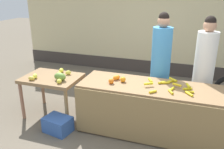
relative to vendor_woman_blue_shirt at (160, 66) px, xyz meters
name	(u,v)px	position (x,y,z in m)	size (l,w,h in m)	color
ground_plane	(131,128)	(-0.35, -0.63, -0.96)	(24.00, 24.00, 0.00)	#665B4C
market_wall_back	(161,19)	(-0.35, 2.31, 0.54)	(8.04, 0.23, 3.06)	beige
fruit_stall_counter	(150,110)	(-0.04, -0.65, -0.55)	(2.28, 0.79, 0.83)	olive
side_table_wooden	(52,82)	(-1.85, -0.63, -0.30)	(1.01, 0.74, 0.76)	olive
banana_bunch_pile	(171,86)	(0.25, -0.61, -0.10)	(0.74, 0.63, 0.07)	gold
orange_pile	(117,79)	(-0.60, -0.64, -0.09)	(0.25, 0.29, 0.09)	orange
mango_papaya_pile	(57,76)	(-1.70, -0.70, -0.15)	(0.65, 0.65, 0.14)	yellow
vendor_woman_blue_shirt	(160,66)	(0.00, 0.00, 0.00)	(0.34, 0.34, 1.90)	#33333D
vendor_woman_white_shirt	(204,71)	(0.73, 0.05, -0.02)	(0.34, 0.34, 1.86)	#33333D
produce_crate	(58,125)	(-1.48, -1.13, -0.83)	(0.44, 0.32, 0.26)	#3359A5
produce_sack	(105,91)	(-1.10, 0.07, -0.68)	(0.36, 0.30, 0.56)	maroon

